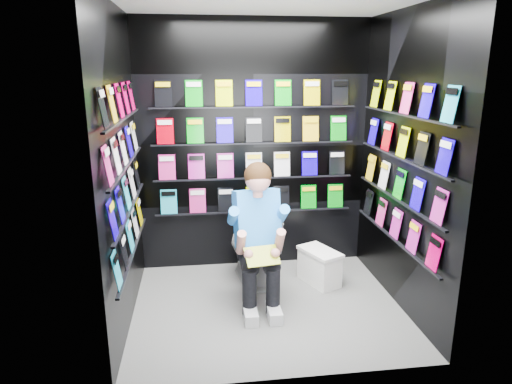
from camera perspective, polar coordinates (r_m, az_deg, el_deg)
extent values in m
plane|color=slate|center=(4.29, 1.44, -14.15)|extent=(2.40, 2.40, 0.00)
plane|color=white|center=(3.77, 1.72, 22.81)|extent=(2.40, 2.40, 0.00)
cube|color=black|center=(4.79, -0.31, 5.59)|extent=(2.40, 0.04, 2.60)
cube|color=black|center=(2.87, 4.69, -1.07)|extent=(2.40, 0.04, 2.60)
cube|color=black|center=(3.82, -16.51, 2.48)|extent=(0.04, 2.00, 2.60)
cube|color=black|center=(4.18, 18.08, 3.40)|extent=(0.04, 2.00, 2.60)
imported|color=white|center=(4.61, -0.55, -6.87)|extent=(0.53, 0.81, 0.73)
cube|color=white|center=(4.69, 7.93, -9.38)|extent=(0.39, 0.49, 0.32)
cube|color=white|center=(4.62, 8.01, -7.39)|extent=(0.42, 0.51, 0.03)
cube|color=green|center=(3.86, 0.76, -7.99)|extent=(0.31, 0.21, 0.12)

